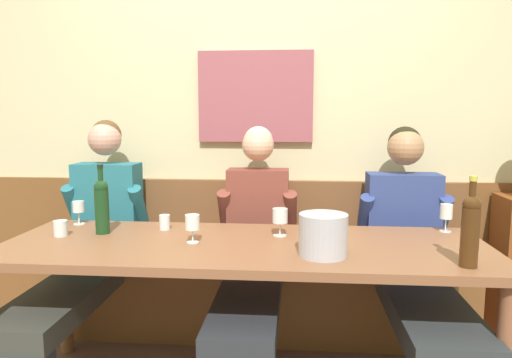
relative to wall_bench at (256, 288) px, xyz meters
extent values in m
cube|color=beige|center=(0.00, 0.26, 1.12)|extent=(6.80, 0.08, 2.80)
cube|color=#944B55|center=(-0.02, 0.20, 1.19)|extent=(0.73, 0.04, 0.57)
cube|color=brown|center=(0.00, 0.21, 0.19)|extent=(6.80, 0.03, 0.94)
cube|color=brown|center=(0.00, -0.02, -0.06)|extent=(2.58, 0.42, 0.44)
cube|color=brown|center=(0.00, -0.02, 0.18)|extent=(2.53, 0.39, 0.05)
cube|color=brown|center=(0.00, 0.17, 0.43)|extent=(2.58, 0.04, 0.45)
cube|color=brown|center=(0.00, -0.66, 0.46)|extent=(2.28, 0.78, 0.04)
cylinder|color=brown|center=(-1.07, -0.34, 0.08)|extent=(0.07, 0.07, 0.72)
cylinder|color=brown|center=(1.07, -0.34, 0.08)|extent=(0.07, 0.07, 0.72)
cube|color=#353732|center=(-0.93, -0.58, 0.15)|extent=(0.33, 1.05, 0.11)
cube|color=#236776|center=(-0.93, -0.02, 0.49)|extent=(0.39, 0.19, 0.57)
sphere|color=tan|center=(-0.93, -0.03, 0.93)|extent=(0.20, 0.20, 0.20)
sphere|color=brown|center=(-0.93, 0.00, 0.95)|extent=(0.18, 0.18, 0.18)
cylinder|color=#236776|center=(-1.13, -0.05, 0.53)|extent=(0.08, 0.20, 0.27)
cylinder|color=#236776|center=(-0.72, -0.05, 0.53)|extent=(0.08, 0.20, 0.27)
cube|color=#272B31|center=(0.01, -0.58, 0.15)|extent=(0.31, 1.05, 0.11)
cube|color=brown|center=(0.01, -0.02, 0.48)|extent=(0.37, 0.18, 0.54)
sphere|color=#E0A788|center=(0.01, -0.03, 0.90)|extent=(0.19, 0.19, 0.19)
sphere|color=beige|center=(0.01, 0.00, 0.92)|extent=(0.18, 0.18, 0.18)
cylinder|color=brown|center=(-0.18, -0.05, 0.51)|extent=(0.08, 0.20, 0.27)
cylinder|color=brown|center=(0.21, -0.05, 0.51)|extent=(0.08, 0.20, 0.27)
cube|color=#2F3538|center=(0.87, -0.58, 0.15)|extent=(0.35, 1.05, 0.11)
cube|color=navy|center=(0.87, -0.02, 0.47)|extent=(0.42, 0.19, 0.53)
sphere|color=#A67A55|center=(0.87, -0.03, 0.89)|extent=(0.21, 0.21, 0.21)
sphere|color=black|center=(0.87, 0.00, 0.92)|extent=(0.19, 0.19, 0.19)
cylinder|color=navy|center=(0.65, -0.05, 0.50)|extent=(0.08, 0.20, 0.27)
cylinder|color=navy|center=(1.09, -0.05, 0.50)|extent=(0.08, 0.20, 0.27)
cylinder|color=#B0B0BE|center=(0.36, -0.83, 0.57)|extent=(0.21, 0.21, 0.18)
cylinder|color=#17391B|center=(-0.74, -0.55, 0.59)|extent=(0.07, 0.07, 0.23)
sphere|color=#17391B|center=(-0.74, -0.55, 0.72)|extent=(0.07, 0.07, 0.07)
cylinder|color=#17391B|center=(-0.74, -0.55, 0.77)|extent=(0.03, 0.03, 0.09)
cylinder|color=black|center=(-0.74, -0.55, 0.82)|extent=(0.03, 0.03, 0.02)
cylinder|color=#442710|center=(0.93, -0.93, 0.60)|extent=(0.07, 0.07, 0.24)
sphere|color=#442710|center=(0.93, -0.93, 0.73)|extent=(0.07, 0.07, 0.07)
cylinder|color=#442710|center=(0.93, -0.93, 0.78)|extent=(0.03, 0.03, 0.08)
cylinder|color=gold|center=(0.93, -0.93, 0.83)|extent=(0.03, 0.03, 0.02)
cylinder|color=silver|center=(-0.95, -0.36, 0.48)|extent=(0.06, 0.06, 0.00)
cylinder|color=silver|center=(-0.95, -0.36, 0.51)|extent=(0.01, 0.01, 0.06)
cylinder|color=silver|center=(-0.95, -0.36, 0.58)|extent=(0.06, 0.06, 0.06)
cylinder|color=beige|center=(-0.95, -0.36, 0.55)|extent=(0.05, 0.05, 0.02)
cylinder|color=silver|center=(0.16, -0.52, 0.48)|extent=(0.07, 0.07, 0.00)
cylinder|color=silver|center=(0.16, -0.52, 0.51)|extent=(0.01, 0.01, 0.06)
cylinder|color=silver|center=(0.16, -0.52, 0.58)|extent=(0.08, 0.08, 0.07)
cylinder|color=silver|center=(-0.24, -0.68, 0.48)|extent=(0.06, 0.06, 0.00)
cylinder|color=silver|center=(-0.24, -0.68, 0.51)|extent=(0.01, 0.01, 0.06)
cylinder|color=silver|center=(-0.24, -0.68, 0.58)|extent=(0.07, 0.07, 0.07)
cylinder|color=silver|center=(1.01, -0.36, 0.48)|extent=(0.06, 0.06, 0.00)
cylinder|color=silver|center=(1.01, -0.36, 0.51)|extent=(0.01, 0.01, 0.07)
cylinder|color=silver|center=(1.01, -0.36, 0.59)|extent=(0.06, 0.06, 0.08)
cylinder|color=beige|center=(1.01, -0.36, 0.56)|extent=(0.05, 0.05, 0.02)
cylinder|color=silver|center=(-0.44, -0.44, 0.52)|extent=(0.06, 0.06, 0.08)
cylinder|color=silver|center=(-0.92, -0.62, 0.52)|extent=(0.07, 0.07, 0.08)
camera|label=1|loc=(0.24, -2.80, 1.08)|focal=32.87mm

